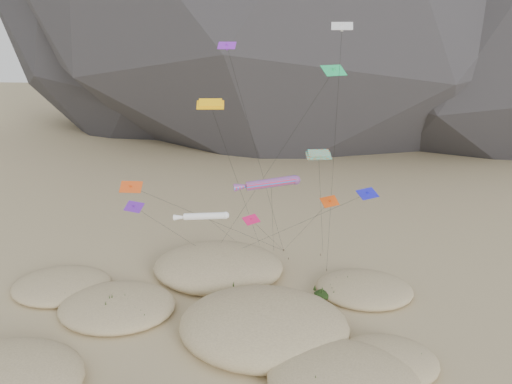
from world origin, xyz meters
TOP-DOWN VIEW (x-y plane):
  - ground at (0.00, 0.00)m, footprint 500.00×500.00m
  - dunes at (-1.36, 4.91)m, footprint 47.51×41.65m
  - dune_grass at (-0.42, 3.62)m, footprint 42.96×28.98m
  - kite_stakes at (2.14, 22.97)m, footprint 20.68×5.66m
  - rainbow_tube_kite at (3.92, 13.38)m, footprint 7.41×12.97m
  - white_tube_kite at (-2.43, 7.86)m, footprint 5.81×18.36m
  - orange_parafoil at (-1.77, 10.62)m, footprint 4.87×17.00m
  - multi_parafoil at (9.21, 10.41)m, footprint 2.83×15.65m
  - delta_kites at (3.33, 11.74)m, footprint 27.64×20.58m

SIDE VIEW (x-z plane):
  - ground at x=0.00m, z-range 0.00..0.00m
  - kite_stakes at x=2.14m, z-range 0.00..0.30m
  - dunes at x=-1.36m, z-range -1.51..3.08m
  - dune_grass at x=-0.42m, z-range 0.12..1.59m
  - white_tube_kite at x=-2.43m, z-range 5.39..17.36m
  - rainbow_tube_kite at x=3.92m, z-range 6.31..20.61m
  - multi_parafoil at x=9.21m, z-range 8.37..26.45m
  - delta_kites at x=3.33m, z-range 2.91..33.20m
  - orange_parafoil at x=-1.77m, z-range 10.74..33.76m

